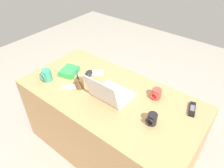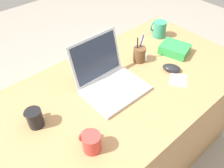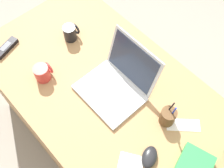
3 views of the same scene
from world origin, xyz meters
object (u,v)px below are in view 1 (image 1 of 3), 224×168
at_px(snack_bag, 69,71).
at_px(pen_holder, 80,83).
at_px(laptop, 109,93).
at_px(coffee_mug_spare, 152,119).
at_px(computer_mouse, 89,73).
at_px(cordless_phone, 192,109).
at_px(coffee_mug_tall, 47,75).
at_px(coffee_mug_white, 156,94).

bearing_deg(snack_bag, pen_holder, 158.72).
distance_m(laptop, snack_bag, 0.52).
bearing_deg(coffee_mug_spare, computer_mouse, -12.19).
bearing_deg(snack_bag, coffee_mug_spare, 175.99).
xyz_separation_m(pen_holder, snack_bag, (0.23, -0.09, -0.02)).
distance_m(laptop, computer_mouse, 0.38).
relative_size(cordless_phone, pen_holder, 0.90).
bearing_deg(laptop, coffee_mug_tall, 15.24).
relative_size(laptop, coffee_mug_tall, 2.85).
bearing_deg(coffee_mug_tall, coffee_mug_white, -156.08).
relative_size(coffee_mug_spare, cordless_phone, 0.58).
bearing_deg(cordless_phone, computer_mouse, 8.80).
height_order(coffee_mug_white, pen_holder, pen_holder).
distance_m(computer_mouse, coffee_mug_spare, 0.78).
height_order(computer_mouse, coffee_mug_spare, coffee_mug_spare).
xyz_separation_m(laptop, coffee_mug_tall, (0.59, 0.16, 0.00)).
distance_m(computer_mouse, pen_holder, 0.20).
bearing_deg(computer_mouse, pen_holder, 83.08).
bearing_deg(cordless_phone, laptop, 25.65).
bearing_deg(pen_holder, snack_bag, -21.28).
bearing_deg(coffee_mug_spare, laptop, -4.12).
height_order(laptop, coffee_mug_spare, laptop).
bearing_deg(coffee_mug_spare, pen_holder, 1.97).
bearing_deg(pen_holder, laptop, -169.39).
height_order(pen_holder, snack_bag, pen_holder).
bearing_deg(laptop, cordless_phone, -154.35).
bearing_deg(coffee_mug_white, coffee_mug_spare, 112.86).
bearing_deg(computer_mouse, laptop, 131.86).
height_order(cordless_phone, snack_bag, snack_bag).
xyz_separation_m(cordless_phone, pen_holder, (0.87, 0.34, 0.03)).
bearing_deg(pen_holder, cordless_phone, -158.98).
height_order(coffee_mug_white, snack_bag, coffee_mug_white).
height_order(computer_mouse, cordless_phone, computer_mouse).
bearing_deg(computer_mouse, snack_bag, 5.30).
bearing_deg(coffee_mug_white, laptop, 38.07).
height_order(laptop, pen_holder, laptop).
xyz_separation_m(computer_mouse, cordless_phone, (-0.94, -0.15, -0.01)).
bearing_deg(coffee_mug_white, cordless_phone, -170.64).
distance_m(cordless_phone, snack_bag, 1.13).
bearing_deg(cordless_phone, coffee_mug_white, 9.36).
relative_size(coffee_mug_spare, pen_holder, 0.52).
height_order(cordless_phone, pen_holder, pen_holder).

